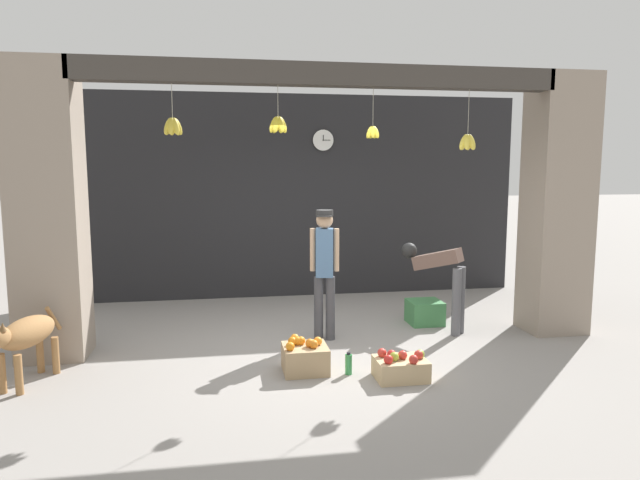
# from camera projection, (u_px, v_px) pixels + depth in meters

# --- Properties ---
(ground_plane) EXTENTS (60.00, 60.00, 0.00)m
(ground_plane) POSITION_uv_depth(u_px,v_px,m) (326.00, 350.00, 6.44)
(ground_plane) COLOR gray
(shop_back_wall) EXTENTS (7.19, 0.12, 3.16)m
(shop_back_wall) POSITION_uv_depth(u_px,v_px,m) (294.00, 197.00, 8.97)
(shop_back_wall) COLOR #232326
(shop_back_wall) RESTS_ON ground_plane
(shop_pillar_left) EXTENTS (0.70, 0.60, 3.16)m
(shop_pillar_left) POSITION_uv_depth(u_px,v_px,m) (48.00, 212.00, 6.03)
(shop_pillar_left) COLOR gray
(shop_pillar_left) RESTS_ON ground_plane
(shop_pillar_right) EXTENTS (0.70, 0.60, 3.16)m
(shop_pillar_right) POSITION_uv_depth(u_px,v_px,m) (557.00, 205.00, 7.02)
(shop_pillar_right) COLOR gray
(shop_pillar_right) RESTS_ON ground_plane
(storefront_awning) EXTENTS (5.29, 0.28, 0.93)m
(storefront_awning) POSITION_uv_depth(u_px,v_px,m) (324.00, 78.00, 6.16)
(storefront_awning) COLOR #3D3833
(dog) EXTENTS (0.51, 1.00, 0.71)m
(dog) POSITION_uv_depth(u_px,v_px,m) (25.00, 336.00, 5.36)
(dog) COLOR #9E7042
(dog) RESTS_ON ground_plane
(shopkeeper) EXTENTS (0.34, 0.27, 1.56)m
(shopkeeper) POSITION_uv_depth(u_px,v_px,m) (325.00, 265.00, 6.72)
(shopkeeper) COLOR #424247
(shopkeeper) RESTS_ON ground_plane
(worker_stooping) EXTENTS (0.69, 0.67, 1.09)m
(worker_stooping) POSITION_uv_depth(u_px,v_px,m) (441.00, 274.00, 7.08)
(worker_stooping) COLOR #56565B
(worker_stooping) RESTS_ON ground_plane
(fruit_crate_oranges) EXTENTS (0.45, 0.42, 0.35)m
(fruit_crate_oranges) POSITION_uv_depth(u_px,v_px,m) (305.00, 357.00, 5.75)
(fruit_crate_oranges) COLOR tan
(fruit_crate_oranges) RESTS_ON ground_plane
(fruit_crate_apples) EXTENTS (0.49, 0.38, 0.28)m
(fruit_crate_apples) POSITION_uv_depth(u_px,v_px,m) (401.00, 367.00, 5.56)
(fruit_crate_apples) COLOR tan
(fruit_crate_apples) RESTS_ON ground_plane
(produce_box_green) EXTENTS (0.43, 0.41, 0.31)m
(produce_box_green) POSITION_uv_depth(u_px,v_px,m) (425.00, 312.00, 7.49)
(produce_box_green) COLOR #42844C
(produce_box_green) RESTS_ON ground_plane
(water_bottle) EXTENTS (0.07, 0.07, 0.23)m
(water_bottle) POSITION_uv_depth(u_px,v_px,m) (349.00, 364.00, 5.68)
(water_bottle) COLOR #38934C
(water_bottle) RESTS_ON ground_plane
(wall_clock) EXTENTS (0.34, 0.03, 0.34)m
(wall_clock) POSITION_uv_depth(u_px,v_px,m) (323.00, 140.00, 8.86)
(wall_clock) COLOR black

